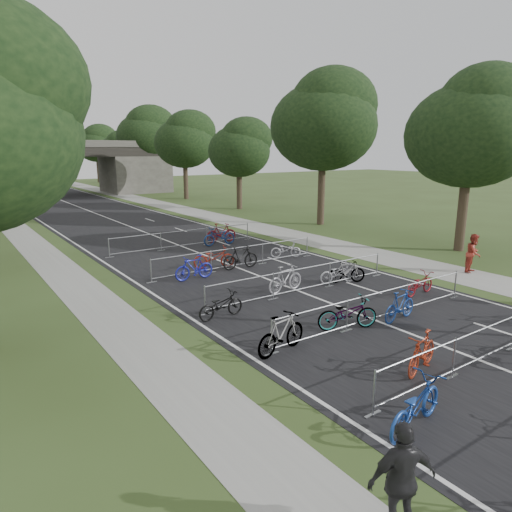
{
  "coord_description": "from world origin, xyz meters",
  "views": [
    {
      "loc": [
        -12.0,
        1.18,
        5.8
      ],
      "look_at": [
        -0.43,
        17.78,
        1.1
      ],
      "focal_mm": 32.0,
      "sensor_mm": 36.0,
      "label": 1
    }
  ],
  "objects": [
    {
      "name": "bike_16",
      "position": [
        -4.3,
        14.4,
        0.47
      ],
      "size": [
        1.83,
        0.72,
        0.95
      ],
      "primitive_type": "imported",
      "rotation": [
        0.0,
        0.0,
        1.62
      ],
      "color": "black",
      "rests_on": "ground"
    },
    {
      "name": "bike_12",
      "position": [
        -4.3,
        10.93,
        0.6
      ],
      "size": [
        2.06,
        0.92,
        1.19
      ],
      "primitive_type": "imported",
      "rotation": [
        0.0,
        0.0,
        1.76
      ],
      "color": "gray",
      "rests_on": "ground"
    },
    {
      "name": "barrier_row_2",
      "position": [
        0.0,
        7.2,
        0.55
      ],
      "size": [
        9.7,
        0.08,
        1.1
      ],
      "color": "gray",
      "rests_on": "ground"
    },
    {
      "name": "tree_right_4",
      "position": [
        13.11,
        63.93,
        7.9
      ],
      "size": [
        8.18,
        8.18,
        12.47
      ],
      "color": "#33261C",
      "rests_on": "ground"
    },
    {
      "name": "overpass_bridge",
      "position": [
        0.0,
        65.0,
        3.53
      ],
      "size": [
        31.0,
        8.0,
        7.05
      ],
      "color": "#43413C",
      "rests_on": "ground"
    },
    {
      "name": "bike_27",
      "position": [
        2.71,
        26.21,
        0.61
      ],
      "size": [
        2.09,
        0.81,
        1.23
      ],
      "primitive_type": "imported",
      "rotation": [
        0.0,
        0.0,
        1.45
      ],
      "color": "maroon",
      "rests_on": "ground"
    },
    {
      "name": "barrier_row_3",
      "position": [
        0.0,
        11.0,
        0.55
      ],
      "size": [
        9.7,
        0.08,
        1.1
      ],
      "color": "gray",
      "rests_on": "ground"
    },
    {
      "name": "bike_26",
      "position": [
        2.12,
        25.43,
        0.56
      ],
      "size": [
        2.18,
        0.85,
        1.13
      ],
      "primitive_type": "imported",
      "rotation": [
        0.0,
        0.0,
        4.67
      ],
      "color": "navy",
      "rests_on": "ground"
    },
    {
      "name": "bike_23",
      "position": [
        3.42,
        20.42,
        0.44
      ],
      "size": [
        1.77,
        1.28,
        0.88
      ],
      "primitive_type": "imported",
      "rotation": [
        0.0,
        0.0,
        1.1
      ],
      "color": "#B4B4BC",
      "rests_on": "ground"
    },
    {
      "name": "pedestrian_b",
      "position": [
        8.94,
        12.79,
        0.94
      ],
      "size": [
        1.05,
        0.9,
        1.88
      ],
      "primitive_type": "imported",
      "rotation": [
        0.0,
        0.0,
        0.23
      ],
      "color": "#9F2F22",
      "rests_on": "ground"
    },
    {
      "name": "bike_19",
      "position": [
        2.54,
        14.97,
        0.51
      ],
      "size": [
        1.75,
        1.19,
        1.03
      ],
      "primitive_type": "imported",
      "rotation": [
        0.0,
        0.0,
        1.11
      ],
      "color": "gray",
      "rests_on": "ground"
    },
    {
      "name": "bike_18",
      "position": [
        2.19,
        15.14,
        0.47
      ],
      "size": [
        1.89,
        1.06,
        0.94
      ],
      "primitive_type": "imported",
      "rotation": [
        0.0,
        0.0,
        1.32
      ],
      "color": "#A5A5AD",
      "rests_on": "ground"
    },
    {
      "name": "lane_markings",
      "position": [
        0.0,
        50.0,
        0.0
      ],
      "size": [
        0.12,
        140.0,
        0.0
      ],
      "primitive_type": "cube",
      "color": "silver",
      "rests_on": "ground"
    },
    {
      "name": "tree_right_2",
      "position": [
        13.11,
        39.93,
        5.95
      ],
      "size": [
        6.16,
        6.16,
        9.39
      ],
      "color": "#33261C",
      "rests_on": "ground"
    },
    {
      "name": "bike_21",
      "position": [
        -1.0,
        20.66,
        0.55
      ],
      "size": [
        2.2,
        1.35,
        1.09
      ],
      "primitive_type": "imported",
      "rotation": [
        0.0,
        0.0,
        1.25
      ],
      "color": "maroon",
      "rests_on": "ground"
    },
    {
      "name": "road",
      "position": [
        0.0,
        50.0,
        0.01
      ],
      "size": [
        11.0,
        140.0,
        0.01
      ],
      "primitive_type": "cube",
      "color": "black",
      "rests_on": "ground"
    },
    {
      "name": "bike_8",
      "position": [
        -4.3,
        6.34,
        0.56
      ],
      "size": [
        2.21,
        1.11,
        1.11
      ],
      "primitive_type": "imported",
      "rotation": [
        0.0,
        0.0,
        1.76
      ],
      "color": "#1B4095",
      "rests_on": "ground"
    },
    {
      "name": "bike_9",
      "position": [
        -1.94,
        7.87,
        0.55
      ],
      "size": [
        1.89,
        0.97,
        1.09
      ],
      "primitive_type": "imported",
      "rotation": [
        0.0,
        0.0,
        4.98
      ],
      "color": "#9A2D16",
      "rests_on": "ground"
    },
    {
      "name": "tree_right_3",
      "position": [
        13.11,
        51.93,
        6.92
      ],
      "size": [
        7.17,
        7.17,
        10.93
      ],
      "color": "#33261C",
      "rests_on": "ground"
    },
    {
      "name": "tree_right_5",
      "position": [
        13.11,
        75.93,
        5.95
      ],
      "size": [
        6.16,
        6.16,
        9.39
      ],
      "color": "#33261C",
      "rests_on": "ground"
    },
    {
      "name": "bike_13",
      "position": [
        -1.4,
        11.11,
        0.54
      ],
      "size": [
        2.2,
        1.44,
        1.09
      ],
      "primitive_type": "imported",
      "rotation": [
        0.0,
        0.0,
        1.19
      ],
      "color": "gray",
      "rests_on": "ground"
    },
    {
      "name": "sidewalk_right",
      "position": [
        8.0,
        50.0,
        0.01
      ],
      "size": [
        3.0,
        140.0,
        0.01
      ],
      "primitive_type": "cube",
      "color": "gray",
      "rests_on": "ground"
    },
    {
      "name": "bike_17",
      "position": [
        -0.54,
        15.47,
        0.57
      ],
      "size": [
        1.96,
        0.76,
        1.15
      ],
      "primitive_type": "imported",
      "rotation": [
        0.0,
        0.0,
        1.69
      ],
      "color": "#9C9BA2",
      "rests_on": "ground"
    },
    {
      "name": "barrier_row_4",
      "position": [
        0.0,
        15.0,
        0.55
      ],
      "size": [
        9.7,
        0.08,
        1.1
      ],
      "color": "gray",
      "rests_on": "ground"
    },
    {
      "name": "bike_15",
      "position": [
        3.75,
        12.04,
        0.47
      ],
      "size": [
        1.82,
        0.74,
        0.93
      ],
      "primitive_type": "imported",
      "rotation": [
        0.0,
        0.0,
        1.64
      ],
      "color": "maroon",
      "rests_on": "ground"
    },
    {
      "name": "pedestrian_c",
      "position": [
        -6.8,
        4.78,
        0.95
      ],
      "size": [
        1.2,
        0.84,
        1.9
      ],
      "primitive_type": "imported",
      "rotation": [
        0.0,
        0.0,
        2.77
      ],
      "color": "#242426",
      "rests_on": "ground"
    },
    {
      "name": "bike_22",
      "position": [
        0.02,
        19.77,
        0.59
      ],
      "size": [
        1.99,
        0.67,
        1.18
      ],
      "primitive_type": "imported",
      "rotation": [
        0.0,
        0.0,
        1.51
      ],
      "color": "black",
      "rests_on": "ground"
    },
    {
      "name": "barrier_row_5",
      "position": [
        0.0,
        20.0,
        0.55
      ],
      "size": [
        9.7,
        0.08,
        1.1
      ],
      "color": "gray",
      "rests_on": "ground"
    },
    {
      "name": "barrier_row_6",
      "position": [
        0.0,
        26.0,
        0.55
      ],
      "size": [
        9.7,
        0.08,
        1.1
      ],
      "color": "gray",
      "rests_on": "ground"
    },
    {
      "name": "tree_right_6",
      "position": [
        13.11,
        87.93,
        6.92
      ],
      "size": [
        7.17,
        7.17,
        10.93
      ],
      "color": "#33261C",
      "rests_on": "ground"
    },
    {
      "name": "bike_20",
      "position": [
        -2.81,
        19.32,
        0.57
      ],
      "size": [
        1.9,
        0.58,
        1.13
      ],
      "primitive_type": "imported",
      "rotation": [
        0.0,
        0.0,
        4.69
      ],
      "color": "#1C229F",
      "rests_on": "ground"
    },
    {
      "name": "bike_14",
      "position": [
        0.66,
        10.62,
        0.55
      ],
      "size": [
        1.86,
        0.73,
        1.09
      ],
      "primitive_type": "imported",
      "rotation": [
        0.0,
        0.0,
        1.69
      ],
      "color": "navy",
      "rests_on": "ground"
    },
    {
      "name": "tree_right_1",
      "position": [
        13.11,
        27.93,
        7.9
      ],
      "size": [
        8.18,
        8.18,
        12.47
      ],
      "color": "#33261C",
      "rests_on": "ground"
    },
    {
      "name": "tree_right_0",
      "position": [
        13.11,
        15.93,
        6.92
      ],
      "size": [
        7.17,
        7.17,
        10.93
      ],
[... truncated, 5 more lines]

